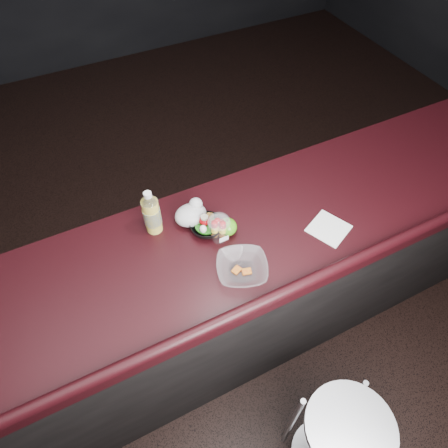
% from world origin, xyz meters
% --- Properties ---
extents(ground, '(8.00, 8.00, 0.00)m').
position_xyz_m(ground, '(0.00, 0.00, 0.00)').
color(ground, black).
rests_on(ground, ground).
extents(room_shell, '(8.00, 8.00, 8.00)m').
position_xyz_m(room_shell, '(0.00, 0.00, 1.83)').
color(room_shell, black).
rests_on(room_shell, ground).
extents(counter, '(4.06, 0.71, 1.02)m').
position_xyz_m(counter, '(0.00, 0.30, 0.51)').
color(counter, black).
rests_on(counter, ground).
extents(stool_right, '(0.42, 0.42, 0.73)m').
position_xyz_m(stool_right, '(0.21, -0.54, 0.53)').
color(stool_right, '#AAAAAF').
rests_on(stool_right, ground).
extents(lemonade_bottle, '(0.08, 0.08, 0.23)m').
position_xyz_m(lemonade_bottle, '(-0.18, 0.49, 1.12)').
color(lemonade_bottle, yellow).
rests_on(lemonade_bottle, counter).
extents(fruit_cup, '(0.10, 0.10, 0.14)m').
position_xyz_m(fruit_cup, '(0.06, 0.32, 1.09)').
color(fruit_cup, white).
rests_on(fruit_cup, counter).
extents(green_apple, '(0.09, 0.09, 0.09)m').
position_xyz_m(green_apple, '(0.11, 0.33, 1.06)').
color(green_apple, '#397F0E').
rests_on(green_apple, counter).
extents(plastic_bag, '(0.15, 0.12, 0.11)m').
position_xyz_m(plastic_bag, '(-0.01, 0.46, 1.07)').
color(plastic_bag, silver).
rests_on(plastic_bag, counter).
extents(snack_bowl, '(0.16, 0.16, 0.08)m').
position_xyz_m(snack_bowl, '(0.03, 0.38, 1.05)').
color(snack_bowl, black).
rests_on(snack_bowl, counter).
extents(takeout_bowl, '(0.27, 0.27, 0.05)m').
position_xyz_m(takeout_bowl, '(0.07, 0.11, 1.05)').
color(takeout_bowl, silver).
rests_on(takeout_bowl, counter).
extents(paper_napkin, '(0.21, 0.21, 0.00)m').
position_xyz_m(paper_napkin, '(0.53, 0.14, 1.02)').
color(paper_napkin, white).
rests_on(paper_napkin, counter).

